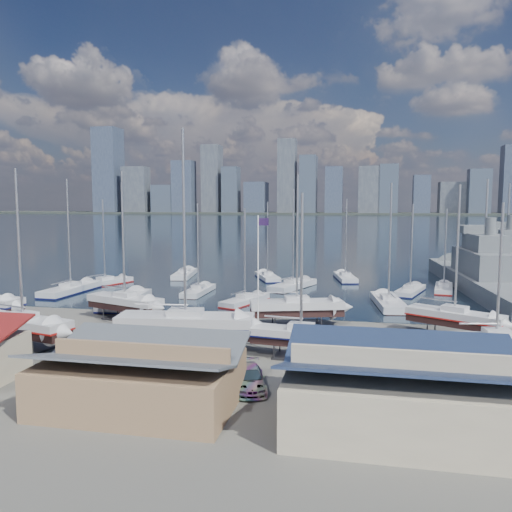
% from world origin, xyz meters
% --- Properties ---
extents(ground, '(1400.00, 1400.00, 0.00)m').
position_xyz_m(ground, '(0.00, -10.00, 0.00)').
color(ground, '#605E59').
rests_on(ground, ground).
extents(water, '(1400.00, 600.00, 0.40)m').
position_xyz_m(water, '(0.00, 300.00, -0.15)').
color(water, '#172235').
rests_on(water, ground).
extents(far_shore, '(1400.00, 80.00, 2.20)m').
position_xyz_m(far_shore, '(0.00, 560.00, 1.10)').
color(far_shore, '#2D332D').
rests_on(far_shore, ground).
extents(skyline, '(639.14, 43.80, 107.69)m').
position_xyz_m(skyline, '(-7.83, 553.76, 39.09)').
color(skyline, '#475166').
rests_on(skyline, far_shore).
extents(shed_grey, '(12.60, 8.40, 4.17)m').
position_xyz_m(shed_grey, '(0.00, -26.00, 2.15)').
color(shed_grey, '#8C6B4C').
rests_on(shed_grey, ground).
extents(shed_blue, '(13.65, 9.45, 4.71)m').
position_xyz_m(shed_blue, '(16.00, -26.00, 2.42)').
color(shed_blue, '#BFB293').
rests_on(shed_blue, ground).
extents(sailboat_cradle_1, '(10.21, 5.12, 15.90)m').
position_xyz_m(sailboat_cradle_1, '(-15.79, -16.07, 2.06)').
color(sailboat_cradle_1, '#2D2D33').
rests_on(sailboat_cradle_1, ground).
extents(sailboat_cradle_2, '(9.58, 5.49, 15.15)m').
position_xyz_m(sailboat_cradle_2, '(-11.74, -4.35, 2.03)').
color(sailboat_cradle_2, '#2D2D33').
rests_on(sailboat_cradle_2, ground).
extents(sailboat_cradle_3, '(12.40, 4.82, 19.26)m').
position_xyz_m(sailboat_cradle_3, '(-1.36, -13.69, 2.24)').
color(sailboat_cradle_3, '#2D2D33').
rests_on(sailboat_cradle_3, ground).
extents(sailboat_cradle_4, '(10.04, 5.31, 15.80)m').
position_xyz_m(sailboat_cradle_4, '(7.25, -3.44, 2.07)').
color(sailboat_cradle_4, '#2D2D33').
rests_on(sailboat_cradle_4, ground).
extents(sailboat_cradle_5, '(8.60, 3.30, 13.74)m').
position_xyz_m(sailboat_cradle_5, '(8.93, -14.36, 1.95)').
color(sailboat_cradle_5, '#2D2D33').
rests_on(sailboat_cradle_5, ground).
extents(sailboat_cradle_6, '(9.07, 6.63, 14.66)m').
position_xyz_m(sailboat_cradle_6, '(22.65, -4.80, 2.00)').
color(sailboat_cradle_6, '#2D2D33').
rests_on(sailboat_cradle_6, ground).
extents(sailboat_cradle_7, '(8.04, 3.38, 12.97)m').
position_xyz_m(sailboat_cradle_7, '(24.39, -12.72, 1.92)').
color(sailboat_cradle_7, '#2D2D33').
rests_on(sailboat_cradle_7, ground).
extents(sailboat_moored_0, '(3.78, 11.62, 17.15)m').
position_xyz_m(sailboat_moored_0, '(-27.07, 9.61, 0.31)').
color(sailboat_moored_0, black).
rests_on(sailboat_moored_0, water).
extents(sailboat_moored_1, '(6.10, 9.75, 14.15)m').
position_xyz_m(sailboat_moored_1, '(-25.74, 17.17, 0.31)').
color(sailboat_moored_1, black).
rests_on(sailboat_moored_1, water).
extents(sailboat_moored_2, '(4.33, 10.47, 15.34)m').
position_xyz_m(sailboat_moored_2, '(-16.38, 28.13, 0.32)').
color(sailboat_moored_2, black).
rests_on(sailboat_moored_2, water).
extents(sailboat_moored_3, '(4.43, 12.07, 17.66)m').
position_xyz_m(sailboat_moored_3, '(-15.65, 3.60, 0.31)').
color(sailboat_moored_3, black).
rests_on(sailboat_moored_3, water).
extents(sailboat_moored_4, '(2.59, 8.96, 13.49)m').
position_xyz_m(sailboat_moored_4, '(-8.79, 12.61, 0.32)').
color(sailboat_moored_4, black).
rests_on(sailboat_moored_4, water).
extents(sailboat_moored_5, '(5.98, 9.53, 13.83)m').
position_xyz_m(sailboat_moored_5, '(-1.56, 28.17, 0.31)').
color(sailboat_moored_5, black).
rests_on(sailboat_moored_5, water).
extents(sailboat_moored_6, '(5.26, 8.90, 12.86)m').
position_xyz_m(sailboat_moored_6, '(-0.72, 7.19, 0.31)').
color(sailboat_moored_6, black).
rests_on(sailboat_moored_6, water).
extents(sailboat_moored_7, '(6.52, 10.80, 15.78)m').
position_xyz_m(sailboat_moored_7, '(3.90, 19.76, 0.32)').
color(sailboat_moored_7, black).
rests_on(sailboat_moored_7, water).
extents(sailboat_moored_8, '(4.49, 9.91, 14.30)m').
position_xyz_m(sailboat_moored_8, '(11.48, 29.92, 0.31)').
color(sailboat_moored_8, black).
rests_on(sailboat_moored_8, water).
extents(sailboat_moored_9, '(4.26, 10.96, 16.12)m').
position_xyz_m(sailboat_moored_9, '(17.32, 8.97, 0.32)').
color(sailboat_moored_9, black).
rests_on(sailboat_moored_9, water).
extents(sailboat_moored_10, '(5.30, 9.31, 13.43)m').
position_xyz_m(sailboat_moored_10, '(20.95, 18.94, 0.31)').
color(sailboat_moored_10, black).
rests_on(sailboat_moored_10, water).
extents(sailboat_moored_11, '(3.80, 8.79, 12.72)m').
position_xyz_m(sailboat_moored_11, '(26.02, 22.11, 0.31)').
color(sailboat_moored_11, black).
rests_on(sailboat_moored_11, water).
extents(naval_ship_east, '(9.60, 44.25, 17.95)m').
position_xyz_m(naval_ship_east, '(31.70, 23.52, 1.66)').
color(naval_ship_east, slate).
rests_on(naval_ship_east, water).
extents(naval_ship_west, '(8.05, 43.59, 17.91)m').
position_xyz_m(naval_ship_west, '(39.28, 40.39, 1.66)').
color(naval_ship_west, slate).
rests_on(naval_ship_west, water).
extents(car_a, '(2.48, 4.49, 1.44)m').
position_xyz_m(car_a, '(-6.66, -18.31, 0.72)').
color(car_a, gray).
rests_on(car_a, ground).
extents(car_b, '(4.28, 2.99, 1.34)m').
position_xyz_m(car_b, '(-4.62, -20.63, 0.67)').
color(car_b, gray).
rests_on(car_b, ground).
extents(car_c, '(3.37, 5.52, 1.43)m').
position_xyz_m(car_c, '(-1.05, -19.12, 0.72)').
color(car_c, gray).
rests_on(car_c, ground).
extents(car_d, '(3.53, 5.58, 1.51)m').
position_xyz_m(car_d, '(6.16, -21.77, 0.75)').
color(car_d, gray).
rests_on(car_d, ground).
extents(flagpole, '(1.04, 0.12, 11.79)m').
position_xyz_m(flagpole, '(4.39, -9.43, 6.78)').
color(flagpole, white).
rests_on(flagpole, ground).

